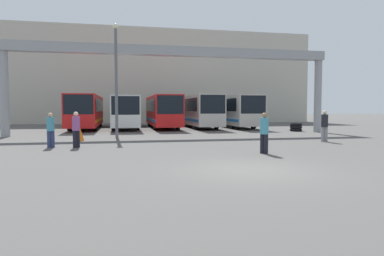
% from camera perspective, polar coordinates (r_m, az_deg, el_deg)
% --- Properties ---
extents(ground_plane, '(200.00, 200.00, 0.00)m').
position_cam_1_polar(ground_plane, '(11.18, 9.43, -6.89)').
color(ground_plane, '#514F4C').
extents(building_backdrop, '(44.68, 12.00, 12.56)m').
position_cam_1_polar(building_backdrop, '(51.61, -7.19, 8.06)').
color(building_backdrop, '#B7B2A3').
rests_on(building_backdrop, ground).
extents(overhead_gantry, '(24.33, 0.80, 6.59)m').
position_cam_1_polar(overhead_gantry, '(26.13, -2.80, 10.96)').
color(overhead_gantry, gray).
rests_on(overhead_gantry, ground).
extents(bus_slot_0, '(2.53, 12.17, 3.17)m').
position_cam_1_polar(bus_slot_0, '(34.61, -17.22, 2.91)').
color(bus_slot_0, red).
rests_on(bus_slot_0, ground).
extents(bus_slot_1, '(2.50, 12.24, 3.07)m').
position_cam_1_polar(bus_slot_1, '(34.47, -11.11, 2.91)').
color(bus_slot_1, silver).
rests_on(bus_slot_1, ground).
extents(bus_slot_2, '(2.46, 11.84, 3.16)m').
position_cam_1_polar(bus_slot_2, '(34.50, -4.98, 3.04)').
color(bus_slot_2, red).
rests_on(bus_slot_2, ground).
extents(bus_slot_3, '(2.43, 11.98, 3.23)m').
position_cam_1_polar(bus_slot_3, '(35.18, 0.98, 3.12)').
color(bus_slot_3, beige).
rests_on(bus_slot_3, ground).
extents(bus_slot_4, '(2.54, 12.39, 3.20)m').
position_cam_1_polar(bus_slot_4, '(36.35, 6.59, 3.08)').
color(bus_slot_4, beige).
rests_on(bus_slot_4, ground).
extents(pedestrian_far_center, '(0.38, 0.38, 1.85)m').
position_cam_1_polar(pedestrian_far_center, '(21.59, 21.22, 0.45)').
color(pedestrian_far_center, gray).
rests_on(pedestrian_far_center, ground).
extents(pedestrian_near_right, '(0.37, 0.37, 1.80)m').
position_cam_1_polar(pedestrian_near_right, '(18.07, -18.75, -0.09)').
color(pedestrian_near_right, black).
rests_on(pedestrian_near_right, ground).
extents(pedestrian_mid_right, '(0.37, 0.37, 1.78)m').
position_cam_1_polar(pedestrian_mid_right, '(15.16, 11.95, -0.64)').
color(pedestrian_mid_right, black).
rests_on(pedestrian_mid_right, ground).
extents(pedestrian_near_left, '(0.36, 0.36, 1.75)m').
position_cam_1_polar(pedestrian_near_left, '(18.48, -22.50, -0.18)').
color(pedestrian_near_left, navy).
rests_on(pedestrian_near_left, ground).
extents(traffic_cone, '(0.46, 0.46, 0.74)m').
position_cam_1_polar(traffic_cone, '(21.80, -18.10, -1.07)').
color(traffic_cone, orange).
rests_on(traffic_cone, ground).
extents(tire_stack, '(1.04, 1.04, 0.72)m').
position_cam_1_polar(tire_stack, '(30.75, 16.93, 0.16)').
color(tire_stack, black).
rests_on(tire_stack, ground).
extents(lamp_post, '(0.36, 0.36, 7.67)m').
position_cam_1_polar(lamp_post, '(23.97, -12.53, 8.55)').
color(lamp_post, '#595B60').
rests_on(lamp_post, ground).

